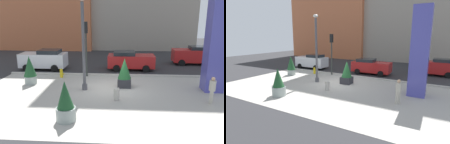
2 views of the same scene
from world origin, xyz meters
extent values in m
plane|color=#2D2D30|center=(0.00, 4.00, 0.00)|extent=(60.00, 60.00, 0.00)
cube|color=#ADA89E|center=(0.00, -2.00, 0.00)|extent=(18.00, 10.00, 0.02)
cube|color=#B7B2A8|center=(0.00, 3.12, 0.08)|extent=(18.00, 0.24, 0.16)
cylinder|color=#4C4C51|center=(-1.88, -0.53, 0.20)|extent=(0.36, 0.36, 0.40)
cylinder|color=#4C4C51|center=(-1.88, -0.53, 2.91)|extent=(0.20, 0.20, 5.82)
ellipsoid|color=silver|center=(-1.88, -0.53, 6.00)|extent=(0.44, 0.44, 0.28)
cube|color=#4C4CAD|center=(6.75, -0.08, 3.16)|extent=(1.20, 1.20, 6.33)
cylinder|color=gray|center=(-6.14, 0.50, 0.30)|extent=(0.87, 0.87, 0.61)
cylinder|color=#382819|center=(-6.14, 0.50, 0.59)|extent=(0.80, 0.80, 0.04)
cone|color=#1E4C28|center=(-6.14, 0.50, 1.35)|extent=(0.92, 0.92, 1.50)
cylinder|color=gray|center=(-1.91, -5.15, 0.35)|extent=(0.96, 0.96, 0.69)
cylinder|color=#382819|center=(-1.91, -5.15, 0.67)|extent=(0.89, 0.89, 0.04)
cone|color=#1E4C28|center=(-1.91, -5.15, 1.37)|extent=(0.81, 0.81, 1.35)
cube|color=#2D2D33|center=(0.83, 0.29, 0.31)|extent=(0.94, 0.94, 0.63)
cylinder|color=#382819|center=(0.83, 0.29, 0.61)|extent=(0.89, 0.89, 0.04)
cone|color=#235B2D|center=(0.83, 0.29, 1.34)|extent=(0.94, 0.94, 1.43)
cylinder|color=gold|center=(-4.35, 2.33, 0.28)|extent=(0.26, 0.26, 0.55)
sphere|color=gold|center=(-4.35, 2.33, 0.63)|extent=(0.24, 0.24, 0.24)
cylinder|color=gold|center=(-4.18, 2.33, 0.30)|extent=(0.12, 0.10, 0.10)
cylinder|color=#B2ADA3|center=(0.40, -2.29, 0.38)|extent=(0.36, 0.36, 0.75)
cylinder|color=#333833|center=(-2.34, 2.85, 1.78)|extent=(0.14, 0.14, 3.57)
cube|color=black|center=(-2.34, 2.85, 4.02)|extent=(0.28, 0.32, 0.90)
sphere|color=green|center=(-2.34, 3.02, 4.02)|extent=(0.18, 0.18, 0.18)
cube|color=red|center=(1.36, 5.42, 0.83)|extent=(4.29, 1.92, 1.11)
cube|color=#1E2328|center=(0.72, 5.41, 1.55)|extent=(1.94, 1.66, 0.33)
cylinder|color=black|center=(2.67, 6.36, 0.32)|extent=(0.64, 0.23, 0.64)
cylinder|color=black|center=(2.70, 4.52, 0.32)|extent=(0.64, 0.23, 0.64)
cylinder|color=black|center=(0.03, 6.32, 0.32)|extent=(0.64, 0.23, 0.64)
cylinder|color=black|center=(0.06, 4.47, 0.32)|extent=(0.64, 0.23, 0.64)
cube|color=silver|center=(-6.81, 5.01, 0.90)|extent=(4.21, 1.82, 1.25)
cube|color=#1E2328|center=(-6.18, 5.00, 1.70)|extent=(1.90, 1.60, 0.34)
cylinder|color=black|center=(-8.12, 4.10, 0.32)|extent=(0.64, 0.22, 0.64)
cylinder|color=black|center=(-8.11, 5.91, 0.32)|extent=(0.64, 0.22, 0.64)
cylinder|color=black|center=(-5.51, 4.10, 0.32)|extent=(0.64, 0.22, 0.64)
cylinder|color=black|center=(-5.51, 5.91, 0.32)|extent=(0.64, 0.22, 0.64)
cube|color=red|center=(7.70, 8.21, 0.90)|extent=(3.99, 1.83, 1.26)
cube|color=#1E2328|center=(8.30, 8.21, 1.70)|extent=(1.80, 1.60, 0.33)
cylinder|color=black|center=(6.46, 7.31, 0.32)|extent=(0.64, 0.22, 0.64)
cylinder|color=black|center=(6.46, 9.13, 0.32)|extent=(0.64, 0.22, 0.64)
cylinder|color=black|center=(8.93, 7.30, 0.32)|extent=(0.64, 0.22, 0.64)
cylinder|color=black|center=(8.94, 9.12, 0.32)|extent=(0.64, 0.22, 0.64)
cube|color=#B2AD9E|center=(5.91, -2.43, 0.40)|extent=(0.29, 0.33, 0.80)
cylinder|color=#B2AD9E|center=(5.91, -2.43, 1.09)|extent=(0.46, 0.46, 0.60)
sphere|color=tan|center=(5.91, -2.43, 1.50)|extent=(0.22, 0.22, 0.22)
cube|color=#C66B42|center=(-11.92, 21.02, 9.14)|extent=(15.77, 11.23, 18.27)
camera|label=1|loc=(1.01, -14.88, 5.08)|focal=35.65mm
camera|label=2|loc=(7.98, -13.84, 4.32)|focal=28.74mm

